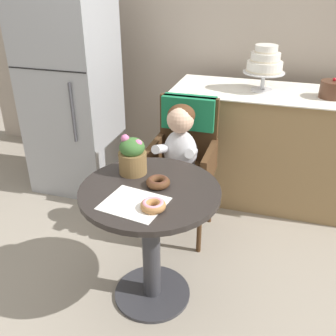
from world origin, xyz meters
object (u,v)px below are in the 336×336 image
object	(u,v)px
flower_vase	(132,155)
seated_child	(179,150)
round_layer_cake	(332,89)
refrigerator	(71,88)
wicker_chair	(185,145)
tiered_cake_stand	(265,63)
donut_front	(158,182)
donut_mid	(153,205)
cafe_table	(151,223)

from	to	relation	value
flower_vase	seated_child	bearing A→B (deg)	73.23
round_layer_cake	refrigerator	world-z (taller)	refrigerator
wicker_chair	seated_child	xyz separation A→B (m)	(-0.00, -0.16, 0.04)
tiered_cake_stand	round_layer_cake	xyz separation A→B (m)	(0.48, -0.04, -0.14)
donut_front	seated_child	bearing A→B (deg)	94.33
tiered_cake_stand	refrigerator	size ratio (longest dim) A/B	0.19
wicker_chair	donut_mid	bearing A→B (deg)	-91.33
tiered_cake_stand	donut_mid	bearing A→B (deg)	-103.23
donut_front	flower_vase	distance (m)	0.22
wicker_chair	round_layer_cake	xyz separation A→B (m)	(0.91, 0.52, 0.32)
donut_mid	round_layer_cake	size ratio (longest dim) A/B	0.69
donut_front	flower_vase	xyz separation A→B (m)	(-0.17, 0.10, 0.08)
refrigerator	tiered_cake_stand	bearing A→B (deg)	7.74
flower_vase	tiered_cake_stand	bearing A→B (deg)	64.04
cafe_table	donut_mid	distance (m)	0.30
wicker_chair	donut_mid	distance (m)	0.92
seated_child	refrigerator	distance (m)	1.18
tiered_cake_stand	flower_vase	bearing A→B (deg)	-115.96
donut_front	refrigerator	xyz separation A→B (m)	(-1.08, 1.06, 0.11)
cafe_table	round_layer_cake	world-z (taller)	round_layer_cake
tiered_cake_stand	refrigerator	world-z (taller)	refrigerator
donut_mid	tiered_cake_stand	size ratio (longest dim) A/B	0.36
cafe_table	refrigerator	xyz separation A→B (m)	(-1.05, 1.10, 0.34)
tiered_cake_stand	donut_front	bearing A→B (deg)	-107.26
donut_front	round_layer_cake	distance (m)	1.51
cafe_table	refrigerator	world-z (taller)	refrigerator
wicker_chair	donut_front	size ratio (longest dim) A/B	7.78
round_layer_cake	refrigerator	bearing A→B (deg)	-175.33
tiered_cake_stand	seated_child	bearing A→B (deg)	-121.02
seated_child	donut_front	distance (m)	0.55
wicker_chair	flower_vase	size ratio (longest dim) A/B	4.36
flower_vase	round_layer_cake	bearing A→B (deg)	47.08
seated_child	refrigerator	xyz separation A→B (m)	(-1.04, 0.52, 0.17)
flower_vase	refrigerator	xyz separation A→B (m)	(-0.91, 0.96, 0.03)
refrigerator	flower_vase	bearing A→B (deg)	-46.73
seated_child	tiered_cake_stand	size ratio (longest dim) A/B	2.22
round_layer_cake	donut_front	bearing A→B (deg)	-125.46
seated_child	round_layer_cake	size ratio (longest dim) A/B	4.22
refrigerator	round_layer_cake	bearing A→B (deg)	4.67
donut_mid	donut_front	bearing A→B (deg)	102.26
donut_front	round_layer_cake	size ratio (longest dim) A/B	0.71
wicker_chair	seated_child	distance (m)	0.16
flower_vase	donut_mid	bearing A→B (deg)	-54.41
cafe_table	tiered_cake_stand	distance (m)	1.49
cafe_table	tiered_cake_stand	xyz separation A→B (m)	(0.42, 1.30, 0.59)
flower_vase	refrigerator	world-z (taller)	refrigerator
refrigerator	donut_mid	bearing A→B (deg)	-48.44
cafe_table	round_layer_cake	size ratio (longest dim) A/B	4.18
donut_front	donut_mid	distance (m)	0.22
flower_vase	refrigerator	bearing A→B (deg)	133.27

